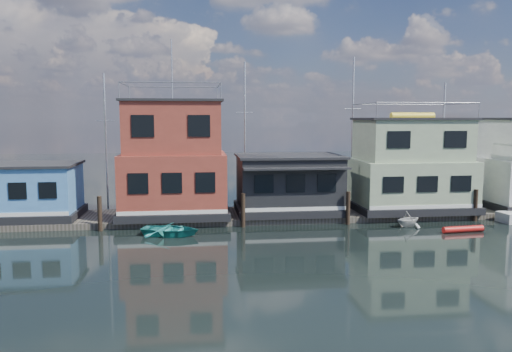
{
  "coord_description": "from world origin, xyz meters",
  "views": [
    {
      "loc": [
        -6.98,
        -22.41,
        7.07
      ],
      "look_at": [
        -2.82,
        12.0,
        3.0
      ],
      "focal_mm": 35.0,
      "sensor_mm": 36.0,
      "label": 1
    }
  ],
  "objects": [
    {
      "name": "ground",
      "position": [
        0.0,
        0.0,
        0.0
      ],
      "size": [
        160.0,
        160.0,
        0.0
      ],
      "primitive_type": "plane",
      "color": "black",
      "rests_on": "ground"
    },
    {
      "name": "dock",
      "position": [
        0.0,
        12.0,
        0.2
      ],
      "size": [
        48.0,
        5.0,
        0.4
      ],
      "primitive_type": "cube",
      "color": "#595147",
      "rests_on": "ground"
    },
    {
      "name": "houseboat_blue",
      "position": [
        -18.0,
        12.0,
        2.21
      ],
      "size": [
        6.4,
        4.9,
        3.66
      ],
      "color": "black",
      "rests_on": "dock"
    },
    {
      "name": "houseboat_red",
      "position": [
        -8.5,
        12.0,
        4.1
      ],
      "size": [
        7.4,
        5.9,
        11.86
      ],
      "color": "black",
      "rests_on": "dock"
    },
    {
      "name": "houseboat_dark",
      "position": [
        -0.5,
        11.98,
        2.42
      ],
      "size": [
        7.4,
        6.1,
        4.06
      ],
      "color": "black",
      "rests_on": "dock"
    },
    {
      "name": "houseboat_green",
      "position": [
        8.5,
        12.0,
        3.55
      ],
      "size": [
        8.4,
        5.9,
        7.03
      ],
      "color": "black",
      "rests_on": "dock"
    },
    {
      "name": "pilings",
      "position": [
        -0.33,
        9.2,
        1.1
      ],
      "size": [
        42.28,
        0.28,
        2.2
      ],
      "color": "#2D2116",
      "rests_on": "ground"
    },
    {
      "name": "background_masts",
      "position": [
        4.76,
        18.0,
        5.55
      ],
      "size": [
        36.4,
        0.16,
        12.0
      ],
      "color": "silver",
      "rests_on": "ground"
    },
    {
      "name": "red_kayak",
      "position": [
        9.4,
        6.1,
        0.2
      ],
      "size": [
        2.74,
        0.67,
        0.4
      ],
      "primitive_type": "cylinder",
      "rotation": [
        0.0,
        1.57,
        0.1
      ],
      "color": "#B41613",
      "rests_on": "ground"
    },
    {
      "name": "dinghy_teal",
      "position": [
        -8.55,
        7.38,
        0.36
      ],
      "size": [
        4.03,
        3.35,
        0.72
      ],
      "primitive_type": "imported",
      "rotation": [
        0.0,
        0.0,
        1.3
      ],
      "color": "teal",
      "rests_on": "ground"
    },
    {
      "name": "dinghy_white",
      "position": [
        6.69,
        8.04,
        0.51
      ],
      "size": [
        2.47,
        2.33,
        1.03
      ],
      "primitive_type": "imported",
      "rotation": [
        0.0,
        0.0,
        1.99
      ],
      "color": "beige",
      "rests_on": "ground"
    }
  ]
}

